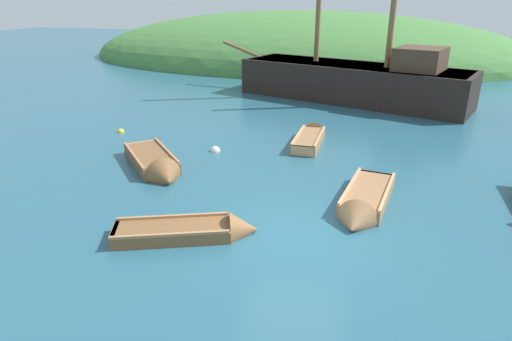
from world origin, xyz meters
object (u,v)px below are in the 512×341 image
object	(u,v)px
rowboat_outer_left	(310,139)
buoy_yellow	(121,132)
rowboat_far	(364,204)
rowboat_center	(156,166)
sailing_ship	(354,87)
rowboat_near_dock	(195,232)
buoy_white	(215,151)

from	to	relation	value
rowboat_outer_left	buoy_yellow	size ratio (longest dim) A/B	10.93
rowboat_far	rowboat_center	size ratio (longest dim) A/B	1.03
sailing_ship	rowboat_far	world-z (taller)	sailing_ship
rowboat_near_dock	rowboat_outer_left	size ratio (longest dim) A/B	1.08
sailing_ship	rowboat_outer_left	bearing A→B (deg)	100.76
rowboat_far	rowboat_outer_left	world-z (taller)	rowboat_far
rowboat_far	buoy_yellow	size ratio (longest dim) A/B	11.89
rowboat_far	sailing_ship	bearing A→B (deg)	-166.44
rowboat_near_dock	rowboat_center	xyz separation A→B (m)	(-3.02, 3.63, 0.05)
sailing_ship	rowboat_far	distance (m)	13.43
rowboat_near_dock	rowboat_outer_left	xyz separation A→B (m)	(1.48, 8.02, 0.04)
rowboat_near_dock	rowboat_far	world-z (taller)	rowboat_far
sailing_ship	rowboat_near_dock	size ratio (longest dim) A/B	4.17
sailing_ship	rowboat_center	distance (m)	13.54
rowboat_far	rowboat_center	xyz separation A→B (m)	(-6.87, 1.01, 0.01)
rowboat_near_dock	rowboat_center	distance (m)	4.72
sailing_ship	rowboat_far	xyz separation A→B (m)	(1.32, -13.35, -0.63)
sailing_ship	rowboat_near_dock	xyz separation A→B (m)	(-2.53, -15.97, -0.67)
sailing_ship	buoy_yellow	size ratio (longest dim) A/B	49.08
rowboat_outer_left	rowboat_center	world-z (taller)	rowboat_center
rowboat_near_dock	buoy_yellow	xyz separation A→B (m)	(-6.53, 7.07, -0.09)
sailing_ship	buoy_white	size ratio (longest dim) A/B	39.27
rowboat_near_dock	buoy_white	xyz separation A→B (m)	(-1.77, 5.93, -0.09)
rowboat_near_dock	rowboat_far	distance (m)	4.66
buoy_white	sailing_ship	bearing A→B (deg)	66.80
rowboat_outer_left	sailing_ship	bearing A→B (deg)	-7.43
rowboat_far	rowboat_outer_left	distance (m)	5.89
rowboat_outer_left	rowboat_far	bearing A→B (deg)	-156.18
sailing_ship	buoy_yellow	distance (m)	12.72
rowboat_near_dock	buoy_white	distance (m)	6.19
rowboat_outer_left	buoy_white	size ratio (longest dim) A/B	8.74
rowboat_outer_left	rowboat_center	distance (m)	6.28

